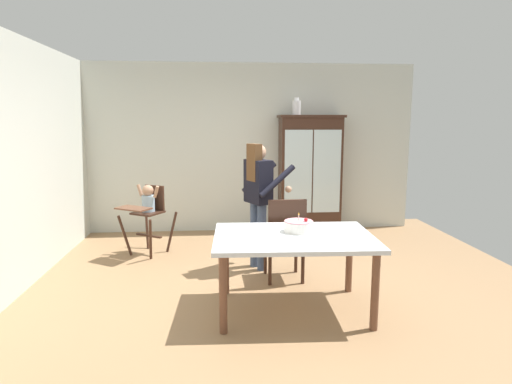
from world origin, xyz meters
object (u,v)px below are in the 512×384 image
adult_person (259,191)px  china_cabinet (310,174)px  birthday_cake (299,226)px  dining_chair_far_side (285,234)px  dining_table (294,244)px  ceramic_vase (296,107)px  high_chair_with_toddler (148,207)px

adult_person → china_cabinet: bearing=-56.6°
adult_person → birthday_cake: 1.15m
dining_chair_far_side → dining_table: bearing=85.2°
ceramic_vase → high_chair_with_toddler: size_ratio=0.28×
dining_table → birthday_cake: bearing=61.8°
high_chair_with_toddler → china_cabinet: bearing=53.7°
high_chair_with_toddler → adult_person: (1.44, -0.71, 0.31)m
birthday_cake → dining_chair_far_side: bearing=93.0°
birthday_cake → dining_table: bearing=-118.2°
high_chair_with_toddler → dining_chair_far_side: bearing=-3.5°
birthday_cake → dining_chair_far_side: 0.66m
ceramic_vase → dining_chair_far_side: bearing=-102.8°
china_cabinet → birthday_cake: china_cabinet is taller
high_chair_with_toddler → birthday_cake: high_chair_with_toddler is taller
adult_person → dining_table: (0.22, -1.23, -0.32)m
china_cabinet → ceramic_vase: size_ratio=6.97×
adult_person → dining_table: 1.28m
birthday_cake → dining_chair_far_side: (-0.03, 0.61, -0.24)m
high_chair_with_toddler → dining_chair_far_side: (1.69, -1.20, -0.10)m
dining_chair_far_side → china_cabinet: bearing=-110.3°
ceramic_vase → china_cabinet: bearing=-0.9°
high_chair_with_toddler → dining_table: high_chair_with_toddler is taller
dining_table → birthday_cake: size_ratio=5.45×
china_cabinet → adult_person: size_ratio=1.23×
china_cabinet → dining_chair_far_side: china_cabinet is taller
dining_chair_far_side → high_chair_with_toddler: bearing=-37.2°
ceramic_vase → birthday_cake: bearing=-99.4°
high_chair_with_toddler → birthday_cake: 2.50m
high_chair_with_toddler → dining_chair_far_side: size_ratio=0.99×
high_chair_with_toddler → adult_person: 1.63m
high_chair_with_toddler → adult_person: size_ratio=0.62×
china_cabinet → high_chair_with_toddler: bearing=-158.2°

